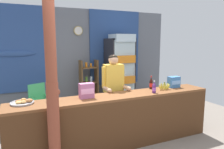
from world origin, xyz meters
The scene contains 15 objects.
ground_plane centered at (0.00, 1.18, 0.00)m, with size 7.70×7.70×0.00m, color slate.
back_wall_curtained centered at (-0.04, 3.01, 1.40)m, with size 5.72×0.22×2.71m.
stall_counter centered at (0.11, 0.35, 0.57)m, with size 3.60×0.51×0.92m.
timber_post centered at (-1.03, 0.09, 1.24)m, with size 0.18×0.16×2.59m.
drink_fridge centered at (1.17, 2.49, 1.11)m, with size 0.69×0.71×2.02m.
bottle_shelf_rack centered at (0.31, 2.66, 0.69)m, with size 0.48×0.28×1.34m.
plastic_lawn_chair centered at (-1.00, 2.28, 0.49)m, with size 0.59×0.59×0.86m.
shopkeeper centered at (0.25, 0.93, 0.99)m, with size 0.47×0.42×1.58m.
soda_bottle_water centered at (-0.94, 0.56, 1.05)m, with size 0.09×0.09×0.32m.
soda_bottle_cola centered at (0.91, 0.63, 1.03)m, with size 0.06×0.06×0.25m.
soda_bottle_grape_soda centered at (0.77, 0.33, 1.01)m, with size 0.07×0.07×0.22m.
snack_box_biscuit centered at (1.41, 0.56, 1.03)m, with size 0.23×0.14×0.22m.
snack_box_wafer centered at (-0.43, 0.50, 1.04)m, with size 0.24×0.12×0.25m.
pastry_tray centered at (-1.40, 0.58, 0.94)m, with size 0.34×0.34×0.07m.
banana_bunch centered at (1.10, 0.46, 0.98)m, with size 0.26×0.06×0.16m.
Camera 1 is at (-1.43, -2.72, 1.83)m, focal length 33.84 mm.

